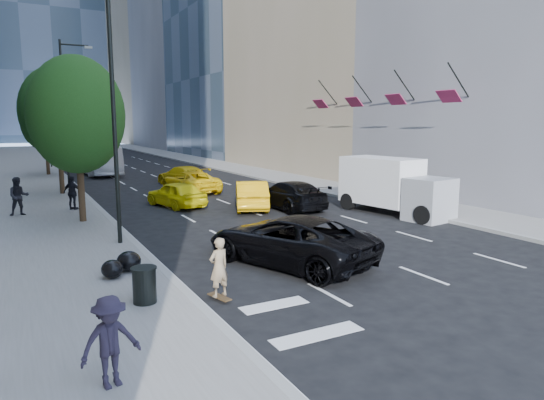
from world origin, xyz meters
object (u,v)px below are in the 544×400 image
city_bus (95,158)px  trash_can (144,286)px  black_sedan_lincoln (290,240)px  box_truck (393,186)px  skateboarder (219,271)px  black_sedan_mercedes (289,195)px

city_bus → trash_can: 35.06m
black_sedan_lincoln → box_truck: size_ratio=0.95×
skateboarder → city_bus: size_ratio=0.15×
black_sedan_lincoln → black_sedan_mercedes: bearing=-141.4°
trash_can → skateboarder: bearing=-11.3°
box_truck → black_sedan_lincoln: bearing=-158.6°
city_bus → box_truck: size_ratio=1.68×
box_truck → city_bus: bearing=101.9°
black_sedan_mercedes → city_bus: 25.04m
black_sedan_mercedes → city_bus: (-6.41, 24.19, 0.68)m
black_sedan_lincoln → city_bus: 33.22m
city_bus → black_sedan_lincoln: bearing=-91.5°
trash_can → black_sedan_lincoln: bearing=17.5°
skateboarder → black_sedan_mercedes: size_ratio=0.30×
skateboarder → city_bus: city_bus is taller
black_sedan_lincoln → city_bus: size_ratio=0.57×
black_sedan_lincoln → trash_can: bearing=-3.8°
skateboarder → box_truck: (12.47, 7.27, 0.65)m
skateboarder → city_bus: 35.26m
skateboarder → black_sedan_mercedes: 13.91m
skateboarder → black_sedan_lincoln: size_ratio=0.27×
skateboarder → city_bus: bearing=-108.0°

